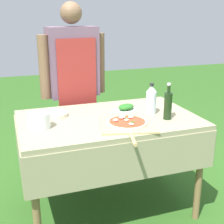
{
  "coord_description": "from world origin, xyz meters",
  "views": [
    {
      "loc": [
        -0.7,
        -2.1,
        1.54
      ],
      "look_at": [
        0.03,
        0.0,
        0.83
      ],
      "focal_mm": 50.0,
      "sensor_mm": 36.0,
      "label": 1
    }
  ],
  "objects_px": {
    "person_cook": "(74,80)",
    "water_bottle": "(151,100)",
    "oil_bottle": "(168,105)",
    "prep_table": "(108,130)",
    "mixing_tub": "(39,121)",
    "herb_container": "(126,107)",
    "plate_stack": "(52,114)",
    "pizza_on_peel": "(127,123)"
  },
  "relations": [
    {
      "from": "pizza_on_peel",
      "to": "plate_stack",
      "type": "bearing_deg",
      "value": 155.82
    },
    {
      "from": "person_cook",
      "to": "pizza_on_peel",
      "type": "bearing_deg",
      "value": 95.81
    },
    {
      "from": "oil_bottle",
      "to": "water_bottle",
      "type": "distance_m",
      "value": 0.17
    },
    {
      "from": "oil_bottle",
      "to": "water_bottle",
      "type": "height_order",
      "value": "oil_bottle"
    },
    {
      "from": "pizza_on_peel",
      "to": "herb_container",
      "type": "xyz_separation_m",
      "value": [
        0.12,
        0.33,
        0.01
      ]
    },
    {
      "from": "mixing_tub",
      "to": "water_bottle",
      "type": "bearing_deg",
      "value": 2.52
    },
    {
      "from": "oil_bottle",
      "to": "water_bottle",
      "type": "relative_size",
      "value": 1.12
    },
    {
      "from": "herb_container",
      "to": "mixing_tub",
      "type": "relative_size",
      "value": 1.28
    },
    {
      "from": "person_cook",
      "to": "water_bottle",
      "type": "xyz_separation_m",
      "value": [
        0.46,
        -0.64,
        -0.06
      ]
    },
    {
      "from": "prep_table",
      "to": "oil_bottle",
      "type": "height_order",
      "value": "oil_bottle"
    },
    {
      "from": "water_bottle",
      "to": "herb_container",
      "type": "bearing_deg",
      "value": 136.09
    },
    {
      "from": "prep_table",
      "to": "mixing_tub",
      "type": "distance_m",
      "value": 0.54
    },
    {
      "from": "person_cook",
      "to": "water_bottle",
      "type": "height_order",
      "value": "person_cook"
    },
    {
      "from": "pizza_on_peel",
      "to": "mixing_tub",
      "type": "distance_m",
      "value": 0.61
    },
    {
      "from": "prep_table",
      "to": "pizza_on_peel",
      "type": "xyz_separation_m",
      "value": [
        0.07,
        -0.2,
        0.11
      ]
    },
    {
      "from": "person_cook",
      "to": "mixing_tub",
      "type": "bearing_deg",
      "value": 52.25
    },
    {
      "from": "mixing_tub",
      "to": "plate_stack",
      "type": "xyz_separation_m",
      "value": [
        0.12,
        0.22,
        -0.04
      ]
    },
    {
      "from": "herb_container",
      "to": "prep_table",
      "type": "bearing_deg",
      "value": -147.2
    },
    {
      "from": "water_bottle",
      "to": "oil_bottle",
      "type": "bearing_deg",
      "value": -69.11
    },
    {
      "from": "person_cook",
      "to": "water_bottle",
      "type": "distance_m",
      "value": 0.79
    },
    {
      "from": "water_bottle",
      "to": "mixing_tub",
      "type": "xyz_separation_m",
      "value": [
        -0.86,
        -0.04,
        -0.06
      ]
    },
    {
      "from": "water_bottle",
      "to": "plate_stack",
      "type": "xyz_separation_m",
      "value": [
        -0.74,
        0.19,
        -0.1
      ]
    },
    {
      "from": "water_bottle",
      "to": "prep_table",
      "type": "bearing_deg",
      "value": 176.67
    },
    {
      "from": "prep_table",
      "to": "water_bottle",
      "type": "bearing_deg",
      "value": -3.33
    },
    {
      "from": "prep_table",
      "to": "person_cook",
      "type": "xyz_separation_m",
      "value": [
        -0.12,
        0.62,
        0.27
      ]
    },
    {
      "from": "person_cook",
      "to": "pizza_on_peel",
      "type": "distance_m",
      "value": 0.86
    },
    {
      "from": "herb_container",
      "to": "plate_stack",
      "type": "distance_m",
      "value": 0.59
    },
    {
      "from": "prep_table",
      "to": "herb_container",
      "type": "xyz_separation_m",
      "value": [
        0.19,
        0.12,
        0.12
      ]
    },
    {
      "from": "pizza_on_peel",
      "to": "oil_bottle",
      "type": "distance_m",
      "value": 0.34
    },
    {
      "from": "oil_bottle",
      "to": "mixing_tub",
      "type": "bearing_deg",
      "value": 172.68
    },
    {
      "from": "pizza_on_peel",
      "to": "herb_container",
      "type": "height_order",
      "value": "herb_container"
    },
    {
      "from": "oil_bottle",
      "to": "herb_container",
      "type": "relative_size",
      "value": 1.36
    },
    {
      "from": "plate_stack",
      "to": "water_bottle",
      "type": "bearing_deg",
      "value": -14.22
    },
    {
      "from": "plate_stack",
      "to": "mixing_tub",
      "type": "bearing_deg",
      "value": -118.62
    },
    {
      "from": "water_bottle",
      "to": "mixing_tub",
      "type": "relative_size",
      "value": 1.56
    },
    {
      "from": "mixing_tub",
      "to": "plate_stack",
      "type": "distance_m",
      "value": 0.26
    },
    {
      "from": "pizza_on_peel",
      "to": "water_bottle",
      "type": "bearing_deg",
      "value": 48.0
    },
    {
      "from": "herb_container",
      "to": "plate_stack",
      "type": "height_order",
      "value": "herb_container"
    },
    {
      "from": "water_bottle",
      "to": "plate_stack",
      "type": "bearing_deg",
      "value": 165.78
    },
    {
      "from": "prep_table",
      "to": "herb_container",
      "type": "height_order",
      "value": "herb_container"
    },
    {
      "from": "prep_table",
      "to": "plate_stack",
      "type": "xyz_separation_m",
      "value": [
        -0.39,
        0.17,
        0.11
      ]
    },
    {
      "from": "oil_bottle",
      "to": "person_cook",
      "type": "bearing_deg",
      "value": 123.4
    }
  ]
}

